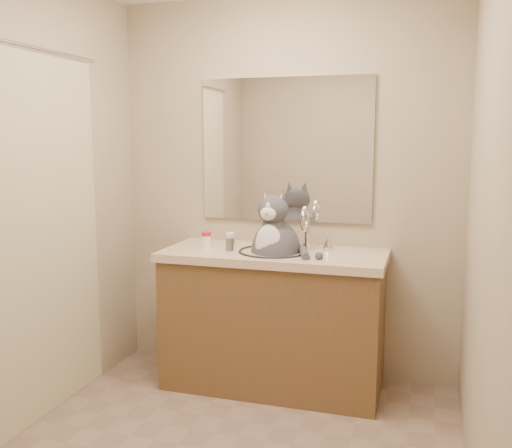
# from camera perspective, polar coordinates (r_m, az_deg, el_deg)

# --- Properties ---
(room) EXTENTS (2.22, 2.52, 2.42)m
(room) POSITION_cam_1_polar(r_m,az_deg,el_deg) (2.47, -4.02, 1.07)
(room) COLOR #89705F
(room) RESTS_ON ground
(vanity) EXTENTS (1.34, 0.59, 1.12)m
(vanity) POSITION_cam_1_polar(r_m,az_deg,el_deg) (3.53, 1.77, -9.21)
(vanity) COLOR brown
(vanity) RESTS_ON ground
(mirror) EXTENTS (1.10, 0.02, 0.90)m
(mirror) POSITION_cam_1_polar(r_m,az_deg,el_deg) (3.63, 2.97, 7.42)
(mirror) COLOR white
(mirror) RESTS_ON room
(shower_curtain) EXTENTS (0.02, 1.30, 1.93)m
(shower_curtain) POSITION_cam_1_polar(r_m,az_deg,el_deg) (3.10, -21.72, -1.14)
(shower_curtain) COLOR #C1B892
(shower_curtain) RESTS_ON ground
(cat) EXTENTS (0.42, 0.38, 0.59)m
(cat) POSITION_cam_1_polar(r_m,az_deg,el_deg) (3.40, 1.95, -2.31)
(cat) COLOR #444449
(cat) RESTS_ON vanity
(pill_bottle_redcap) EXTENTS (0.08, 0.08, 0.10)m
(pill_bottle_redcap) POSITION_cam_1_polar(r_m,az_deg,el_deg) (3.52, -4.97, -1.61)
(pill_bottle_redcap) COLOR white
(pill_bottle_redcap) RESTS_ON vanity
(pill_bottle_orange) EXTENTS (0.07, 0.07, 0.10)m
(pill_bottle_orange) POSITION_cam_1_polar(r_m,az_deg,el_deg) (3.53, -2.60, -1.66)
(pill_bottle_orange) COLOR white
(pill_bottle_orange) RESTS_ON vanity
(grey_canister) EXTENTS (0.05, 0.05, 0.08)m
(grey_canister) POSITION_cam_1_polar(r_m,az_deg,el_deg) (3.44, -2.66, -2.05)
(grey_canister) COLOR slate
(grey_canister) RESTS_ON vanity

